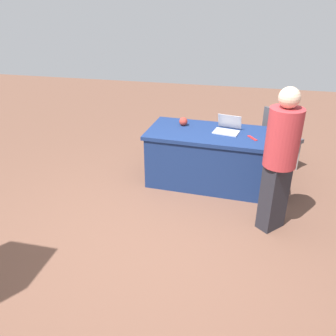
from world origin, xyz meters
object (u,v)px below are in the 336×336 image
yarn_ball (183,121)px  scissors_red (252,138)px  table_foreground (212,158)px  laptop_silver (227,129)px  person_presenter (280,156)px  chair_tucked_right (279,136)px

yarn_ball → scissors_red: (-0.94, 0.28, -0.05)m
table_foreground → laptop_silver: bearing=-160.0°
table_foreground → yarn_ball: size_ratio=15.49×
scissors_red → person_presenter: bearing=-14.1°
table_foreground → person_presenter: 1.29m
person_presenter → scissors_red: bearing=-118.5°
laptop_silver → yarn_ball: size_ratio=3.19×
table_foreground → yarn_ball: (0.44, -0.16, 0.43)m
chair_tucked_right → yarn_ball: chair_tucked_right is taller
person_presenter → laptop_silver: person_presenter is taller
person_presenter → yarn_ball: (1.22, -1.07, -0.08)m
scissors_red → yarn_ball: bearing=-139.9°
chair_tucked_right → yarn_ball: bearing=-117.7°
table_foreground → chair_tucked_right: bearing=-146.0°
table_foreground → scissors_red: size_ratio=9.91×
person_presenter → chair_tucked_right: bearing=-142.1°
chair_tucked_right → yarn_ball: (1.33, 0.43, 0.26)m
table_foreground → person_presenter: (-0.78, 0.90, 0.51)m
person_presenter → yarn_ball: 1.62m
person_presenter → yarn_ball: size_ratio=13.86×
person_presenter → scissors_red: person_presenter is taller
table_foreground → scissors_red: bearing=167.4°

